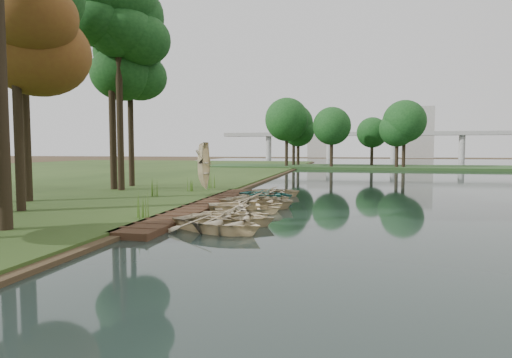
% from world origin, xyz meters
% --- Properties ---
extents(ground, '(300.00, 300.00, 0.00)m').
position_xyz_m(ground, '(0.00, 0.00, 0.00)').
color(ground, '#3D2F1D').
extents(boardwalk, '(1.60, 16.00, 0.30)m').
position_xyz_m(boardwalk, '(-1.60, 0.00, 0.15)').
color(boardwalk, '#382315').
rests_on(boardwalk, ground).
extents(peninsula, '(50.00, 14.00, 0.45)m').
position_xyz_m(peninsula, '(8.00, 50.00, 0.23)').
color(peninsula, '#27461F').
rests_on(peninsula, ground).
extents(far_trees, '(45.60, 5.60, 8.80)m').
position_xyz_m(far_trees, '(4.67, 50.00, 6.43)').
color(far_trees, black).
rests_on(far_trees, peninsula).
extents(bridge, '(95.90, 4.00, 8.60)m').
position_xyz_m(bridge, '(12.31, 120.00, 7.08)').
color(bridge, '#A5A5A0').
rests_on(bridge, ground).
extents(building_a, '(10.00, 8.00, 18.00)m').
position_xyz_m(building_a, '(30.00, 140.00, 9.00)').
color(building_a, '#A5A5A0').
rests_on(building_a, ground).
extents(building_b, '(8.00, 8.00, 12.00)m').
position_xyz_m(building_b, '(-5.00, 145.00, 6.00)').
color(building_b, '#A5A5A0').
rests_on(building_b, ground).
extents(rowboat_0, '(4.59, 4.01, 0.79)m').
position_xyz_m(rowboat_0, '(0.98, -5.81, 0.45)').
color(rowboat_0, beige).
rests_on(rowboat_0, water).
extents(rowboat_1, '(3.67, 2.70, 0.74)m').
position_xyz_m(rowboat_1, '(1.12, -4.52, 0.42)').
color(rowboat_1, beige).
rests_on(rowboat_1, water).
extents(rowboat_2, '(3.19, 2.43, 0.62)m').
position_xyz_m(rowboat_2, '(0.92, -3.16, 0.36)').
color(rowboat_2, beige).
rests_on(rowboat_2, water).
extents(rowboat_3, '(3.78, 3.28, 0.66)m').
position_xyz_m(rowboat_3, '(1.15, -1.59, 0.38)').
color(rowboat_3, beige).
rests_on(rowboat_3, water).
extents(rowboat_4, '(4.41, 3.76, 0.77)m').
position_xyz_m(rowboat_4, '(0.86, -0.71, 0.44)').
color(rowboat_4, beige).
rests_on(rowboat_4, water).
extents(rowboat_5, '(4.34, 3.40, 0.82)m').
position_xyz_m(rowboat_5, '(1.08, 0.85, 0.46)').
color(rowboat_5, beige).
rests_on(rowboat_5, water).
extents(rowboat_6, '(4.35, 3.81, 0.75)m').
position_xyz_m(rowboat_6, '(1.23, 2.06, 0.42)').
color(rowboat_6, beige).
rests_on(rowboat_6, water).
extents(rowboat_7, '(3.80, 3.21, 0.67)m').
position_xyz_m(rowboat_7, '(0.94, 3.69, 0.39)').
color(rowboat_7, beige).
rests_on(rowboat_7, water).
extents(rowboat_8, '(4.14, 3.54, 0.73)m').
position_xyz_m(rowboat_8, '(0.89, 4.64, 0.41)').
color(rowboat_8, teal).
rests_on(rowboat_8, water).
extents(rowboat_9, '(3.99, 3.46, 0.69)m').
position_xyz_m(rowboat_9, '(1.15, 6.00, 0.40)').
color(rowboat_9, beige).
rests_on(rowboat_9, water).
extents(rowboat_10, '(3.24, 2.39, 0.65)m').
position_xyz_m(rowboat_10, '(1.01, 7.39, 0.38)').
color(rowboat_10, beige).
rests_on(rowboat_10, water).
extents(stored_rowboat, '(3.35, 2.42, 0.68)m').
position_xyz_m(stored_rowboat, '(-4.00, 7.34, 0.64)').
color(stored_rowboat, beige).
rests_on(stored_rowboat, bank).
extents(tree_2, '(4.44, 4.44, 9.77)m').
position_xyz_m(tree_2, '(-8.99, -4.14, 8.11)').
color(tree_2, black).
rests_on(tree_2, bank).
extents(tree_4, '(4.26, 4.26, 12.14)m').
position_xyz_m(tree_4, '(-9.58, 5.85, 10.47)').
color(tree_4, black).
rests_on(tree_4, bank).
extents(tree_5, '(5.48, 5.48, 14.19)m').
position_xyz_m(tree_5, '(-10.48, 6.44, 12.05)').
color(tree_5, black).
rests_on(tree_5, bank).
extents(tree_6, '(4.72, 4.72, 10.98)m').
position_xyz_m(tree_6, '(-10.51, 9.09, 9.20)').
color(tree_6, black).
rests_on(tree_6, bank).
extents(reeds_0, '(0.60, 0.60, 1.08)m').
position_xyz_m(reeds_0, '(-2.60, -5.00, 0.84)').
color(reeds_0, '#3F661E').
rests_on(reeds_0, bank).
extents(reeds_1, '(0.60, 0.60, 1.05)m').
position_xyz_m(reeds_1, '(-5.58, 2.63, 0.82)').
color(reeds_1, '#3F661E').
rests_on(reeds_1, bank).
extents(reeds_2, '(0.60, 0.60, 0.88)m').
position_xyz_m(reeds_2, '(-4.57, 6.13, 0.74)').
color(reeds_2, '#3F661E').
rests_on(reeds_2, bank).
extents(reeds_3, '(0.60, 0.60, 1.03)m').
position_xyz_m(reeds_3, '(-3.96, 8.43, 0.81)').
color(reeds_3, '#3F661E').
rests_on(reeds_3, bank).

